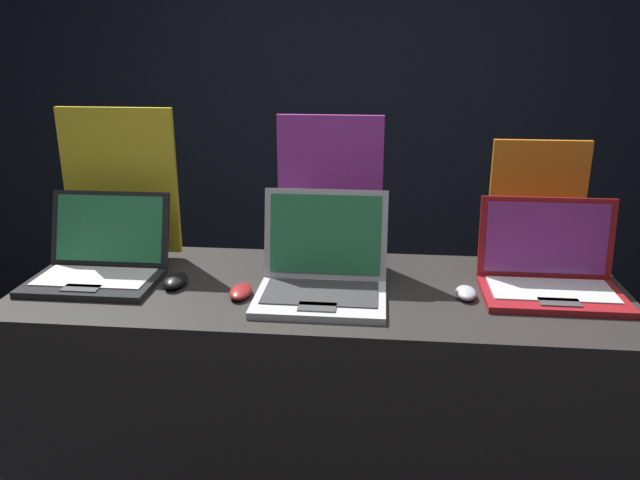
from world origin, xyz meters
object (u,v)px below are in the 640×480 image
object	(u,v)px
laptop_front	(100,261)
promo_stand_middle	(330,195)
laptop_back	(550,272)
mouse_front	(176,280)
mouse_back	(466,293)
laptop_middle	(322,273)
mouse_middle	(241,291)
promo_stand_front	(121,187)
promo_stand_back	(536,207)

from	to	relation	value
laptop_front	promo_stand_middle	size ratio (longest dim) A/B	0.79
laptop_back	mouse_front	bearing A→B (deg)	-176.68
laptop_back	laptop_front	bearing A→B (deg)	-178.81
laptop_back	mouse_back	size ratio (longest dim) A/B	4.14
mouse_back	laptop_middle	bearing A→B (deg)	-178.37
mouse_front	mouse_back	world-z (taller)	mouse_front
laptop_front	mouse_front	bearing A→B (deg)	-8.18
mouse_middle	promo_stand_front	bearing A→B (deg)	146.97
promo_stand_middle	laptop_front	bearing A→B (deg)	-163.94
mouse_middle	laptop_middle	bearing A→B (deg)	10.24
laptop_back	promo_stand_back	bearing A→B (deg)	90.00
mouse_middle	promo_stand_middle	size ratio (longest dim) A/B	0.23
mouse_middle	laptop_front	bearing A→B (deg)	168.56
promo_stand_middle	laptop_back	bearing A→B (deg)	-14.63
promo_stand_middle	mouse_back	xyz separation A→B (m)	(0.42, -0.24, -0.22)
mouse_back	mouse_middle	bearing A→B (deg)	-175.24
laptop_front	promo_stand_middle	world-z (taller)	promo_stand_middle
mouse_middle	mouse_back	distance (m)	0.66
mouse_front	mouse_back	distance (m)	0.87
laptop_front	promo_stand_middle	distance (m)	0.75
promo_stand_front	mouse_back	bearing A→B (deg)	-12.52
laptop_middle	laptop_back	xyz separation A→B (m)	(0.67, 0.08, -0.00)
promo_stand_middle	laptop_back	distance (m)	0.71
mouse_front	laptop_middle	size ratio (longest dim) A/B	0.32
mouse_front	promo_stand_back	xyz separation A→B (m)	(1.12, 0.31, 0.18)
laptop_middle	mouse_middle	size ratio (longest dim) A/B	3.28
promo_stand_front	laptop_back	distance (m)	1.40
mouse_front	promo_stand_front	size ratio (longest dim) A/B	0.23
promo_stand_middle	laptop_back	size ratio (longest dim) A/B	1.24
laptop_front	mouse_middle	xyz separation A→B (m)	(0.47, -0.09, -0.04)
promo_stand_middle	mouse_front	bearing A→B (deg)	-152.07
mouse_front	mouse_middle	xyz separation A→B (m)	(0.21, -0.06, -0.00)
laptop_middle	laptop_front	bearing A→B (deg)	175.78
laptop_middle	mouse_back	distance (m)	0.42
laptop_middle	mouse_middle	xyz separation A→B (m)	(-0.24, -0.04, -0.05)
mouse_front	promo_stand_middle	bearing A→B (deg)	27.93
promo_stand_front	promo_stand_middle	bearing A→B (deg)	-0.55
mouse_middle	mouse_back	xyz separation A→B (m)	(0.66, 0.05, 0.00)
laptop_front	mouse_middle	bearing A→B (deg)	-11.44
mouse_front	promo_stand_middle	size ratio (longest dim) A/B	0.24
laptop_front	mouse_back	bearing A→B (deg)	-2.04
promo_stand_back	laptop_front	bearing A→B (deg)	-168.89
laptop_middle	mouse_front	bearing A→B (deg)	178.03
mouse_front	promo_stand_middle	xyz separation A→B (m)	(0.45, 0.24, 0.22)
laptop_front	mouse_back	xyz separation A→B (m)	(1.12, -0.04, -0.04)
laptop_middle	mouse_back	bearing A→B (deg)	1.63
promo_stand_front	promo_stand_middle	xyz separation A→B (m)	(0.70, -0.01, -0.01)
mouse_middle	mouse_back	world-z (taller)	mouse_back
laptop_back	mouse_back	bearing A→B (deg)	-164.60
mouse_front	promo_stand_back	world-z (taller)	promo_stand_back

